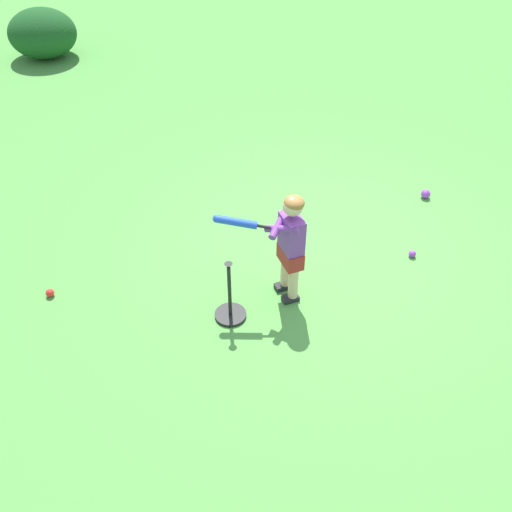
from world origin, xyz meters
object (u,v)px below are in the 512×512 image
(batting_tee, at_px, (230,308))
(play_ball_far_left, at_px, (426,194))
(play_ball_midfield, at_px, (412,254))
(child_batter, at_px, (288,239))
(play_ball_near_batter, at_px, (50,293))

(batting_tee, bearing_deg, play_ball_far_left, -47.75)
(play_ball_far_left, bearing_deg, play_ball_midfield, 162.62)
(child_batter, distance_m, batting_tee, 0.79)
(play_ball_midfield, relative_size, play_ball_far_left, 0.70)
(play_ball_midfield, bearing_deg, child_batter, 114.10)
(play_ball_midfield, height_order, batting_tee, batting_tee)
(child_batter, relative_size, batting_tee, 1.74)
(play_ball_far_left, height_order, play_ball_near_batter, play_ball_far_left)
(play_ball_far_left, bearing_deg, play_ball_near_batter, 114.16)
(play_ball_far_left, bearing_deg, batting_tee, 132.25)
(play_ball_near_batter, bearing_deg, play_ball_midfield, -79.07)
(play_ball_near_batter, relative_size, batting_tee, 0.12)
(child_batter, bearing_deg, play_ball_far_left, -44.96)
(play_ball_midfield, distance_m, play_ball_near_batter, 3.47)
(child_batter, height_order, play_ball_far_left, child_batter)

